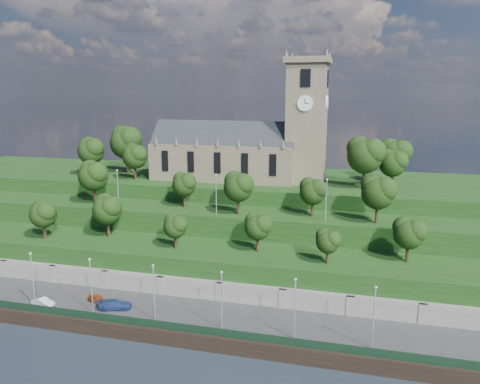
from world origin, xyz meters
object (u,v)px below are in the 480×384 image
(church, at_px, (246,146))
(car_middle, at_px, (43,302))
(car_left, at_px, (98,299))
(car_right, at_px, (115,305))

(church, height_order, car_middle, church)
(church, xyz_separation_m, car_middle, (-21.58, -43.25, -19.89))
(car_left, relative_size, car_middle, 0.90)
(car_left, relative_size, car_right, 0.69)
(car_middle, height_order, car_right, car_right)
(car_left, height_order, car_middle, car_middle)
(car_middle, bearing_deg, church, -15.63)
(car_left, distance_m, car_right, 4.05)
(church, distance_m, car_right, 47.09)
(car_left, bearing_deg, car_middle, 129.95)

